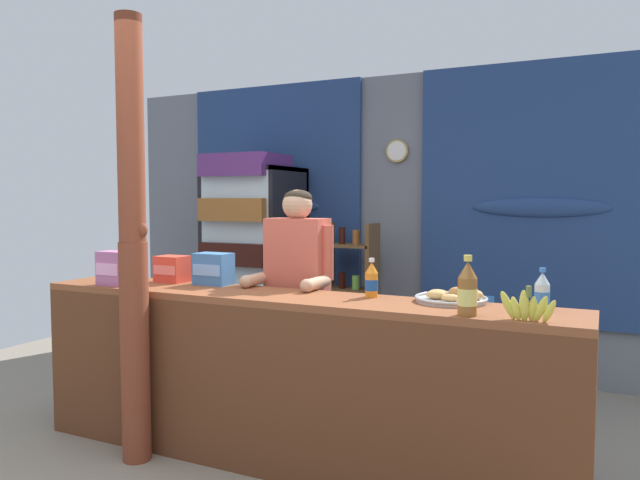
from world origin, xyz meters
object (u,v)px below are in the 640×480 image
at_px(stall_counter, 277,367).
at_px(shopkeeper, 297,282).
at_px(bottle_shelf_rack, 349,295).
at_px(drink_fridge, 252,250).
at_px(soda_bottle_iced_tea, 467,290).
at_px(soda_bottle_water, 542,293).
at_px(timber_post, 133,251).
at_px(snack_box_biscuit, 213,269).
at_px(plastic_lawn_chair, 459,344).
at_px(soda_bottle_orange_soda, 372,281).
at_px(snack_box_wafer, 114,268).
at_px(snack_box_crackers, 172,269).
at_px(pastry_tray, 451,298).
at_px(banana_bunch, 527,307).

bearing_deg(stall_counter, shopkeeper, 105.19).
height_order(stall_counter, bottle_shelf_rack, bottle_shelf_rack).
distance_m(drink_fridge, soda_bottle_iced_tea, 3.02).
height_order(shopkeeper, soda_bottle_water, shopkeeper).
bearing_deg(stall_counter, soda_bottle_water, 8.92).
distance_m(timber_post, bottle_shelf_rack, 2.31).
bearing_deg(timber_post, snack_box_biscuit, 68.17).
bearing_deg(plastic_lawn_chair, snack_box_biscuit, -140.60).
height_order(bottle_shelf_rack, soda_bottle_iced_tea, bottle_shelf_rack).
bearing_deg(soda_bottle_iced_tea, soda_bottle_water, 42.17).
relative_size(soda_bottle_orange_soda, snack_box_wafer, 1.01).
distance_m(snack_box_crackers, pastry_tray, 1.83).
height_order(timber_post, shopkeeper, timber_post).
bearing_deg(soda_bottle_iced_tea, timber_post, -174.78).
bearing_deg(snack_box_crackers, pastry_tray, 0.81).
bearing_deg(plastic_lawn_chair, pastry_tray, -79.99).
distance_m(plastic_lawn_chair, snack_box_wafer, 2.39).
xyz_separation_m(timber_post, plastic_lawn_chair, (1.52, 1.58, -0.73)).
height_order(shopkeeper, snack_box_crackers, shopkeeper).
distance_m(timber_post, soda_bottle_iced_tea, 1.87).
bearing_deg(shopkeeper, snack_box_wafer, -152.92).
bearing_deg(pastry_tray, shopkeeper, 168.00).
xyz_separation_m(bottle_shelf_rack, banana_bunch, (1.72, -2.04, 0.35)).
distance_m(plastic_lawn_chair, soda_bottle_iced_tea, 1.57).
xyz_separation_m(drink_fridge, snack_box_wafer, (0.15, -1.85, 0.03)).
relative_size(snack_box_crackers, pastry_tray, 0.50).
bearing_deg(snack_box_biscuit, timber_post, -111.83).
height_order(shopkeeper, soda_bottle_orange_soda, shopkeeper).
distance_m(snack_box_biscuit, banana_bunch, 1.96).
xyz_separation_m(plastic_lawn_chair, soda_bottle_orange_soda, (-0.25, -1.11, 0.58)).
bearing_deg(soda_bottle_orange_soda, timber_post, -159.54).
bearing_deg(soda_bottle_water, soda_bottle_orange_soda, 177.95).
bearing_deg(snack_box_biscuit, soda_bottle_water, -1.53).
height_order(bottle_shelf_rack, soda_bottle_water, bottle_shelf_rack).
relative_size(soda_bottle_water, snack_box_wafer, 0.98).
bearing_deg(soda_bottle_orange_soda, snack_box_wafer, -170.60).
height_order(bottle_shelf_rack, snack_box_crackers, bottle_shelf_rack).
distance_m(drink_fridge, soda_bottle_water, 3.11).
xyz_separation_m(soda_bottle_iced_tea, banana_bunch, (0.27, -0.00, -0.06)).
bearing_deg(snack_box_biscuit, soda_bottle_iced_tea, -11.07).
relative_size(plastic_lawn_chair, soda_bottle_water, 4.11).
relative_size(plastic_lawn_chair, soda_bottle_orange_soda, 3.98).
distance_m(stall_counter, snack_box_crackers, 1.07).
xyz_separation_m(plastic_lawn_chair, shopkeeper, (-0.85, -0.85, 0.50)).
height_order(soda_bottle_water, soda_bottle_orange_soda, soda_bottle_orange_soda).
distance_m(soda_bottle_iced_tea, soda_bottle_water, 0.41).
xyz_separation_m(shopkeeper, pastry_tray, (1.04, -0.22, 0.01)).
relative_size(stall_counter, bottle_shelf_rack, 2.45).
height_order(soda_bottle_iced_tea, pastry_tray, soda_bottle_iced_tea).
height_order(drink_fridge, snack_box_wafer, drink_fridge).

